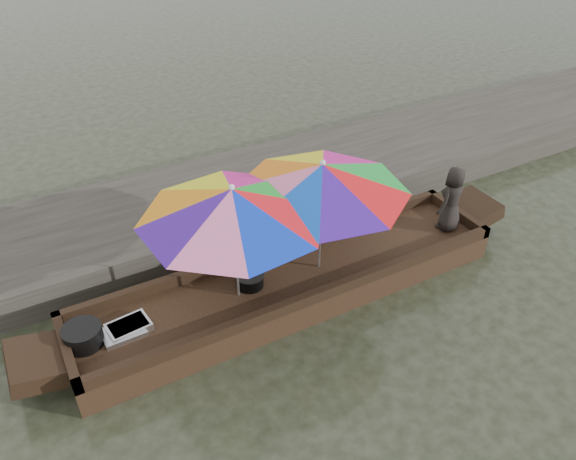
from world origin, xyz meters
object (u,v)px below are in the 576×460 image
boat_hull (292,286)px  umbrella_bow (235,244)px  cooking_pot (83,336)px  vendor (452,199)px  tray_scallop (124,332)px  charcoal_grill (250,280)px  supply_bag (248,263)px  umbrella_stern (321,217)px  tray_crayfish (129,327)px

boat_hull → umbrella_bow: umbrella_bow is taller
cooking_pot → vendor: (5.04, -0.22, 0.37)m
tray_scallop → vendor: (4.62, -0.15, 0.45)m
charcoal_grill → boat_hull: bearing=-9.6°
tray_scallop → boat_hull: bearing=-0.4°
boat_hull → cooking_pot: (-2.57, 0.09, 0.29)m
cooking_pot → vendor: 5.05m
umbrella_bow → supply_bag: bearing=50.1°
umbrella_bow → umbrella_stern: (1.15, 0.00, 0.00)m
boat_hull → vendor: bearing=-3.0°
umbrella_bow → boat_hull: bearing=0.0°
boat_hull → supply_bag: size_ratio=20.13×
charcoal_grill → cooking_pot: bearing=-179.9°
boat_hull → vendor: 2.56m
cooking_pot → umbrella_stern: bearing=-1.7°
boat_hull → charcoal_grill: 0.61m
boat_hull → umbrella_stern: bearing=0.0°
supply_bag → umbrella_stern: umbrella_stern is taller
charcoal_grill → umbrella_stern: 1.18m
boat_hull → cooking_pot: size_ratio=13.09×
tray_crayfish → supply_bag: size_ratio=1.67×
umbrella_stern → supply_bag: bearing=157.1°
boat_hull → umbrella_stern: umbrella_stern is taller
tray_crayfish → tray_scallop: bearing=-153.7°
supply_bag → vendor: (2.91, -0.49, 0.35)m
tray_scallop → cooking_pot: bearing=169.8°
cooking_pot → supply_bag: 2.14m
cooking_pot → umbrella_stern: size_ratio=0.20×
tray_crayfish → umbrella_bow: (1.34, -0.05, 0.73)m
tray_crayfish → tray_scallop: (-0.07, -0.04, -0.01)m
boat_hull → umbrella_stern: 1.03m
tray_crayfish → vendor: (4.55, -0.18, 0.44)m
vendor → tray_crayfish: bearing=-18.0°
umbrella_stern → tray_crayfish: bearing=178.8°
boat_hull → tray_crayfish: size_ratio=12.06×
tray_crayfish → umbrella_stern: size_ratio=0.22×
tray_crayfish → charcoal_grill: charcoal_grill is taller
boat_hull → tray_crayfish: 2.09m
supply_bag → umbrella_bow: bearing=-129.9°
tray_scallop → supply_bag: bearing=11.3°
cooking_pot → supply_bag: bearing=7.2°
boat_hull → charcoal_grill: (-0.55, 0.09, 0.26)m
tray_crayfish → umbrella_stern: (2.48, -0.05, 0.73)m
tray_scallop → umbrella_stern: size_ratio=0.22×
supply_bag → umbrella_bow: size_ratio=0.13×
charcoal_grill → vendor: 3.05m
supply_bag → tray_crayfish: bearing=-169.4°
tray_crayfish → vendor: vendor is taller
boat_hull → vendor: vendor is taller
cooking_pot → tray_scallop: bearing=-10.2°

